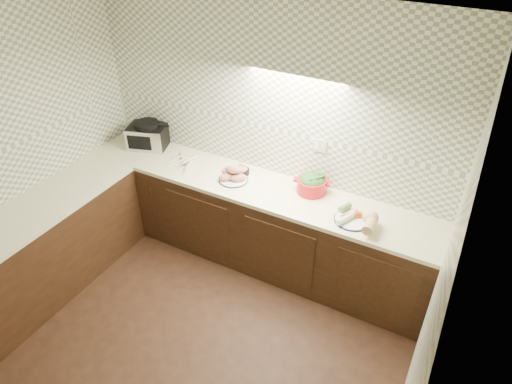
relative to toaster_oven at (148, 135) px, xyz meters
The scene contains 8 objects.
room 2.18m from the toaster_oven, 50.62° to the right, with size 3.60×3.60×2.60m.
counter 1.28m from the toaster_oven, 55.37° to the right, with size 3.60×3.60×0.90m.
toaster_oven is the anchor object (origin of this frame).
parsnip_pile 0.53m from the toaster_oven, 12.77° to the right, with size 0.31×0.35×0.08m.
sweet_potato_plate 1.16m from the toaster_oven, ahead, with size 0.29×0.29×0.17m.
onion_bowl 1.17m from the toaster_oven, ahead, with size 0.14×0.14×0.10m.
dutch_oven 1.89m from the toaster_oven, ahead, with size 0.34×0.33×0.19m.
veg_plate 2.44m from the toaster_oven, ahead, with size 0.39×0.32×0.14m.
Camera 1 is at (1.76, -1.66, 3.32)m, focal length 32.00 mm.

